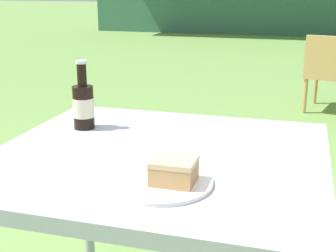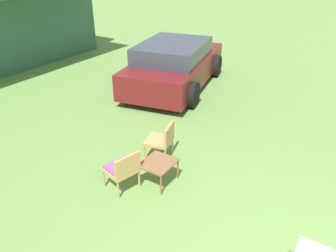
{
  "view_description": "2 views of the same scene",
  "coord_description": "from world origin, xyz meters",
  "px_view_note": "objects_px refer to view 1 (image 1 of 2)",
  "views": [
    {
      "loc": [
        0.37,
        -1.19,
        1.14
      ],
      "look_at": [
        0.0,
        0.1,
        0.73
      ],
      "focal_mm": 50.0,
      "sensor_mm": 36.0,
      "label": 1
    },
    {
      "loc": [
        -2.65,
        0.23,
        3.57
      ],
      "look_at": [
        1.55,
        2.95,
        0.9
      ],
      "focal_mm": 35.0,
      "sensor_mm": 36.0,
      "label": 2
    }
  ],
  "objects_px": {
    "patio_table": "(158,172)",
    "cake_on_plate": "(167,177)",
    "cola_bottle_near": "(83,105)",
    "wicker_chair_cushioned": "(336,69)"
  },
  "relations": [
    {
      "from": "patio_table",
      "to": "cake_on_plate",
      "type": "height_order",
      "value": "cake_on_plate"
    },
    {
      "from": "cake_on_plate",
      "to": "cola_bottle_near",
      "type": "bearing_deg",
      "value": 136.92
    },
    {
      "from": "patio_table",
      "to": "cake_on_plate",
      "type": "xyz_separation_m",
      "value": [
        0.09,
        -0.21,
        0.08
      ]
    },
    {
      "from": "cola_bottle_near",
      "to": "patio_table",
      "type": "bearing_deg",
      "value": -27.58
    },
    {
      "from": "wicker_chair_cushioned",
      "to": "cola_bottle_near",
      "type": "xyz_separation_m",
      "value": [
        -0.98,
        -3.12,
        0.36
      ]
    },
    {
      "from": "wicker_chair_cushioned",
      "to": "cake_on_plate",
      "type": "distance_m",
      "value": 3.55
    },
    {
      "from": "cake_on_plate",
      "to": "wicker_chair_cushioned",
      "type": "bearing_deg",
      "value": 80.54
    },
    {
      "from": "wicker_chair_cushioned",
      "to": "cake_on_plate",
      "type": "xyz_separation_m",
      "value": [
        -0.58,
        -3.49,
        0.3
      ]
    },
    {
      "from": "cake_on_plate",
      "to": "cola_bottle_near",
      "type": "height_order",
      "value": "cola_bottle_near"
    },
    {
      "from": "patio_table",
      "to": "cola_bottle_near",
      "type": "distance_m",
      "value": 0.37
    }
  ]
}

